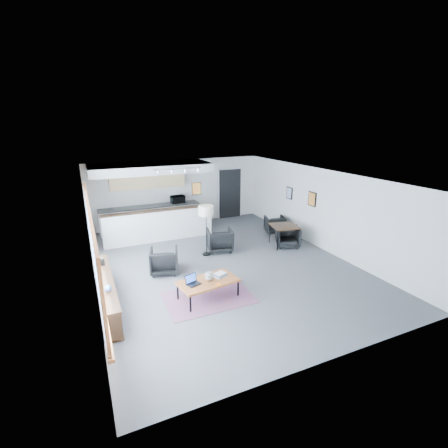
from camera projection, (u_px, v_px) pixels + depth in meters
name	position (u px, v px, depth m)	size (l,w,h in m)	color
room	(222.00, 222.00, 9.20)	(7.02, 9.02, 2.62)	#4B4B4E
window	(92.00, 245.00, 7.02)	(0.10, 5.95, 1.66)	#8CBFFF
console	(107.00, 293.00, 7.29)	(0.35, 3.00, 0.80)	#321E11
kitchenette	(152.00, 197.00, 11.94)	(4.20, 1.96, 2.60)	white
doorway	(230.00, 193.00, 14.01)	(1.10, 0.12, 2.15)	black
track_light	(178.00, 170.00, 10.52)	(1.60, 0.07, 0.15)	silver
wall_art_lower	(312.00, 199.00, 10.82)	(0.03, 0.38, 0.48)	black
wall_art_upper	(289.00, 193.00, 11.97)	(0.03, 0.34, 0.44)	black
kilim_rug	(208.00, 297.00, 7.73)	(2.07, 1.42, 0.01)	#5F344A
coffee_table	(208.00, 282.00, 7.61)	(1.49, 0.96, 0.45)	brown
laptop	(192.00, 281.00, 7.43)	(0.36, 0.33, 0.22)	black
ceramic_pot	(209.00, 276.00, 7.58)	(0.22, 0.22, 0.22)	gray
book_stack	(220.00, 275.00, 7.80)	(0.37, 0.34, 0.09)	silver
coaster	(218.00, 284.00, 7.42)	(0.13, 0.13, 0.01)	#E5590C
armchair_left	(164.00, 260.00, 8.93)	(0.74, 0.69, 0.76)	black
armchair_right	(220.00, 239.00, 10.47)	(0.78, 0.73, 0.81)	black
floor_lamp	(206.00, 212.00, 9.85)	(0.54, 0.54, 1.59)	black
dining_table	(284.00, 227.00, 10.82)	(0.99, 0.99, 0.71)	#321E11
dining_chair_near	(288.00, 237.00, 10.85)	(0.62, 0.58, 0.64)	black
dining_chair_far	(275.00, 225.00, 12.21)	(0.58, 0.55, 0.60)	black
microwave	(178.00, 199.00, 12.83)	(0.53, 0.29, 0.36)	black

